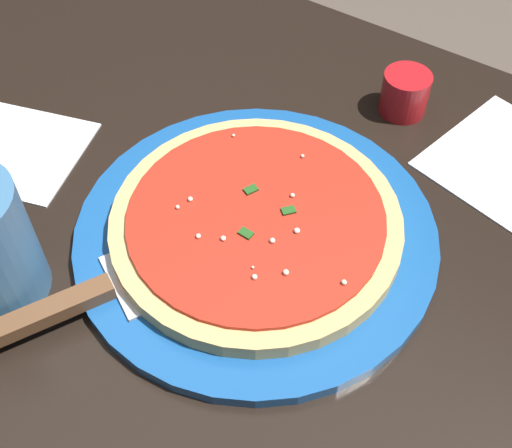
% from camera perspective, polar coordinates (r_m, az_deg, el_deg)
% --- Properties ---
extents(restaurant_table, '(1.04, 0.78, 0.72)m').
position_cam_1_polar(restaurant_table, '(0.68, -0.74, -10.86)').
color(restaurant_table, black).
rests_on(restaurant_table, ground_plane).
extents(serving_plate, '(0.32, 0.32, 0.01)m').
position_cam_1_polar(serving_plate, '(0.58, -0.00, -0.85)').
color(serving_plate, '#195199').
rests_on(serving_plate, restaurant_table).
extents(pizza, '(0.26, 0.26, 0.02)m').
position_cam_1_polar(pizza, '(0.57, 0.00, 0.13)').
color(pizza, '#DBB26B').
rests_on(pizza, serving_plate).
extents(pizza_server, '(0.14, 0.22, 0.01)m').
position_cam_1_polar(pizza_server, '(0.55, -14.74, -6.29)').
color(pizza_server, silver).
rests_on(pizza_server, serving_plate).
extents(cup_small_sauce, '(0.05, 0.05, 0.05)m').
position_cam_1_polar(cup_small_sauce, '(0.71, 12.79, 11.01)').
color(cup_small_sauce, '#B2191E').
rests_on(cup_small_sauce, restaurant_table).
extents(napkin_loose_left, '(0.18, 0.16, 0.00)m').
position_cam_1_polar(napkin_loose_left, '(0.71, -20.86, 6.18)').
color(napkin_loose_left, white).
rests_on(napkin_loose_left, restaurant_table).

